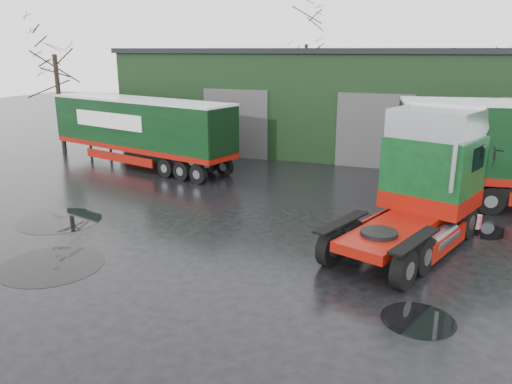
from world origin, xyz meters
TOP-DOWN VIEW (x-y plane):
  - ground at (0.00, 0.00)m, footprint 100.00×100.00m
  - warehouse at (2.00, 20.00)m, footprint 32.40×12.40m
  - hero_tractor at (4.50, 2.45)m, footprint 5.31×7.74m
  - trailer_left at (-9.99, 10.00)m, footprint 12.21×5.60m
  - tree_left at (-17.00, 12.00)m, footprint 4.40×4.40m
  - tree_back_a at (-6.00, 30.00)m, footprint 4.40×4.40m
  - tree_back_b at (10.00, 30.00)m, footprint 4.40×4.40m
  - puddle_0 at (-5.26, -2.37)m, footprint 3.08×3.08m
  - puddle_1 at (6.99, 5.31)m, footprint 1.86×1.86m
  - puddle_2 at (-7.89, 1.00)m, footprint 3.09×3.09m
  - puddle_3 at (5.21, -1.87)m, footprint 1.76×1.76m

SIDE VIEW (x-z plane):
  - ground at x=0.00m, z-range 0.00..0.00m
  - puddle_0 at x=-5.26m, z-range 0.00..0.01m
  - puddle_1 at x=6.99m, z-range 0.00..0.01m
  - puddle_2 at x=-7.89m, z-range 0.00..0.01m
  - puddle_3 at x=5.21m, z-range 0.00..0.01m
  - trailer_left at x=-9.99m, z-range 0.00..3.73m
  - hero_tractor at x=4.50m, z-range 0.00..4.43m
  - warehouse at x=2.00m, z-range 0.01..6.31m
  - tree_back_b at x=10.00m, z-range 0.00..7.50m
  - tree_left at x=-17.00m, z-range 0.00..8.50m
  - tree_back_a at x=-6.00m, z-range 0.00..9.50m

